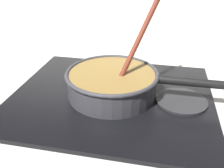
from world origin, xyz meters
TOP-DOWN VIEW (x-y plane):
  - ground at (0.00, 0.00)m, footprint 2.40×1.60m
  - hob_plate at (0.11, 0.13)m, footprint 0.56×0.48m
  - burner_ring at (0.11, 0.13)m, footprint 0.20×0.20m
  - spare_burner at (0.30, 0.13)m, footprint 0.14×0.14m
  - cooking_pan at (0.11, 0.13)m, footprint 0.43×0.26m

SIDE VIEW (x-z plane):
  - ground at x=0.00m, z-range -0.04..0.00m
  - hob_plate at x=0.11m, z-range 0.00..0.01m
  - spare_burner at x=0.30m, z-range 0.01..0.02m
  - burner_ring at x=0.11m, z-range 0.01..0.02m
  - cooking_pan at x=0.11m, z-range -0.08..0.18m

